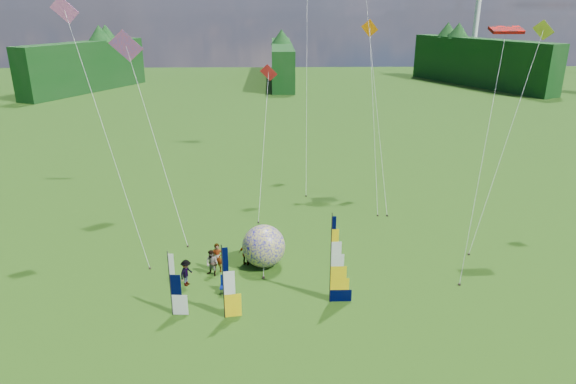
{
  "coord_description": "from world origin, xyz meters",
  "views": [
    {
      "loc": [
        -1.68,
        -20.93,
        14.61
      ],
      "look_at": [
        -1.0,
        4.0,
        5.5
      ],
      "focal_mm": 32.0,
      "sensor_mm": 36.0,
      "label": 1
    }
  ],
  "objects_px": {
    "feather_banner_main": "(331,260)",
    "bol_inflatable": "(264,246)",
    "spectator_c": "(186,273)",
    "camp_chair": "(225,286)",
    "side_banner_far": "(170,285)",
    "spectator_d": "(246,253)",
    "spectator_a": "(218,258)",
    "side_banner_left": "(223,284)",
    "spectator_b": "(212,263)",
    "kite_whale": "(372,49)"
  },
  "relations": [
    {
      "from": "bol_inflatable",
      "to": "spectator_d",
      "type": "relative_size",
      "value": 1.7
    },
    {
      "from": "spectator_d",
      "to": "bol_inflatable",
      "type": "bearing_deg",
      "value": -173.85
    },
    {
      "from": "spectator_a",
      "to": "bol_inflatable",
      "type": "bearing_deg",
      "value": 12.17
    },
    {
      "from": "spectator_a",
      "to": "kite_whale",
      "type": "xyz_separation_m",
      "value": [
        10.88,
        13.65,
        10.59
      ]
    },
    {
      "from": "bol_inflatable",
      "to": "kite_whale",
      "type": "distance_m",
      "value": 18.45
    },
    {
      "from": "camp_chair",
      "to": "feather_banner_main",
      "type": "bearing_deg",
      "value": -7.74
    },
    {
      "from": "spectator_c",
      "to": "camp_chair",
      "type": "relative_size",
      "value": 1.52
    },
    {
      "from": "spectator_b",
      "to": "bol_inflatable",
      "type": "bearing_deg",
      "value": 49.32
    },
    {
      "from": "spectator_b",
      "to": "spectator_c",
      "type": "relative_size",
      "value": 1.02
    },
    {
      "from": "spectator_a",
      "to": "spectator_b",
      "type": "bearing_deg",
      "value": -123.07
    },
    {
      "from": "camp_chair",
      "to": "spectator_d",
      "type": "bearing_deg",
      "value": 75.46
    },
    {
      "from": "bol_inflatable",
      "to": "camp_chair",
      "type": "height_order",
      "value": "bol_inflatable"
    },
    {
      "from": "side_banner_left",
      "to": "spectator_b",
      "type": "relative_size",
      "value": 2.46
    },
    {
      "from": "spectator_c",
      "to": "kite_whale",
      "type": "xyz_separation_m",
      "value": [
        12.44,
        15.17,
        10.7
      ]
    },
    {
      "from": "spectator_d",
      "to": "feather_banner_main",
      "type": "bearing_deg",
      "value": 149.64
    },
    {
      "from": "side_banner_far",
      "to": "side_banner_left",
      "type": "bearing_deg",
      "value": -3.96
    },
    {
      "from": "kite_whale",
      "to": "side_banner_far",
      "type": "bearing_deg",
      "value": -136.77
    },
    {
      "from": "spectator_b",
      "to": "spectator_d",
      "type": "distance_m",
      "value": 2.24
    },
    {
      "from": "side_banner_left",
      "to": "spectator_c",
      "type": "bearing_deg",
      "value": 117.18
    },
    {
      "from": "spectator_a",
      "to": "spectator_d",
      "type": "relative_size",
      "value": 1.18
    },
    {
      "from": "spectator_b",
      "to": "camp_chair",
      "type": "xyz_separation_m",
      "value": [
        0.92,
        -2.04,
        -0.28
      ]
    },
    {
      "from": "side_banner_far",
      "to": "spectator_c",
      "type": "relative_size",
      "value": 2.21
    },
    {
      "from": "feather_banner_main",
      "to": "bol_inflatable",
      "type": "relative_size",
      "value": 1.91
    },
    {
      "from": "spectator_c",
      "to": "spectator_d",
      "type": "relative_size",
      "value": 1.03
    },
    {
      "from": "side_banner_left",
      "to": "spectator_a",
      "type": "height_order",
      "value": "side_banner_left"
    },
    {
      "from": "spectator_b",
      "to": "spectator_d",
      "type": "xyz_separation_m",
      "value": [
        1.88,
        1.23,
        -0.03
      ]
    },
    {
      "from": "feather_banner_main",
      "to": "spectator_d",
      "type": "bearing_deg",
      "value": 137.21
    },
    {
      "from": "bol_inflatable",
      "to": "side_banner_left",
      "type": "bearing_deg",
      "value": -109.02
    },
    {
      "from": "side_banner_far",
      "to": "spectator_c",
      "type": "distance_m",
      "value": 3.03
    },
    {
      "from": "spectator_a",
      "to": "spectator_d",
      "type": "distance_m",
      "value": 1.78
    },
    {
      "from": "side_banner_far",
      "to": "spectator_d",
      "type": "height_order",
      "value": "side_banner_far"
    },
    {
      "from": "feather_banner_main",
      "to": "side_banner_far",
      "type": "relative_size",
      "value": 1.43
    },
    {
      "from": "feather_banner_main",
      "to": "camp_chair",
      "type": "bearing_deg",
      "value": 170.3
    },
    {
      "from": "kite_whale",
      "to": "spectator_a",
      "type": "bearing_deg",
      "value": -140.15
    },
    {
      "from": "side_banner_left",
      "to": "spectator_d",
      "type": "bearing_deg",
      "value": 72.61
    },
    {
      "from": "spectator_b",
      "to": "spectator_d",
      "type": "bearing_deg",
      "value": 61.74
    },
    {
      "from": "side_banner_left",
      "to": "spectator_c",
      "type": "height_order",
      "value": "side_banner_left"
    },
    {
      "from": "spectator_d",
      "to": "camp_chair",
      "type": "height_order",
      "value": "spectator_d"
    },
    {
      "from": "side_banner_left",
      "to": "spectator_a",
      "type": "relative_size",
      "value": 2.19
    },
    {
      "from": "feather_banner_main",
      "to": "spectator_a",
      "type": "relative_size",
      "value": 2.75
    },
    {
      "from": "spectator_d",
      "to": "camp_chair",
      "type": "relative_size",
      "value": 1.48
    },
    {
      "from": "spectator_b",
      "to": "spectator_a",
      "type": "bearing_deg",
      "value": 87.23
    },
    {
      "from": "bol_inflatable",
      "to": "spectator_c",
      "type": "bearing_deg",
      "value": -152.78
    },
    {
      "from": "spectator_c",
      "to": "side_banner_left",
      "type": "bearing_deg",
      "value": -118.47
    },
    {
      "from": "feather_banner_main",
      "to": "spectator_c",
      "type": "distance_m",
      "value": 8.12
    },
    {
      "from": "kite_whale",
      "to": "side_banner_left",
      "type": "bearing_deg",
      "value": -130.32
    },
    {
      "from": "side_banner_left",
      "to": "camp_chair",
      "type": "distance_m",
      "value": 2.66
    },
    {
      "from": "bol_inflatable",
      "to": "feather_banner_main",
      "type": "bearing_deg",
      "value": -49.44
    },
    {
      "from": "spectator_a",
      "to": "spectator_d",
      "type": "height_order",
      "value": "spectator_a"
    },
    {
      "from": "camp_chair",
      "to": "spectator_a",
      "type": "bearing_deg",
      "value": 106.3
    }
  ]
}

